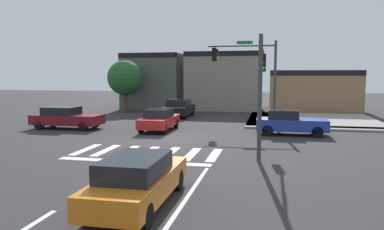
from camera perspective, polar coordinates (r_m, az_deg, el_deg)
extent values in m
plane|color=#302D30|center=(22.51, -3.06, -3.35)|extent=(120.00, 120.00, 0.00)
cube|color=silver|center=(19.52, -15.72, -5.02)|extent=(0.43, 2.86, 0.01)
cube|color=silver|center=(19.05, -12.84, -5.22)|extent=(0.43, 2.86, 0.01)
cube|color=silver|center=(18.63, -9.83, -5.40)|extent=(0.43, 2.86, 0.01)
cube|color=silver|center=(18.27, -6.69, -5.58)|extent=(0.43, 2.86, 0.01)
cube|color=silver|center=(17.97, -3.43, -5.75)|extent=(0.43, 2.86, 0.01)
cube|color=silver|center=(17.72, -0.06, -5.91)|extent=(0.43, 2.86, 0.01)
cube|color=silver|center=(17.54, 3.39, -6.05)|extent=(0.43, 2.86, 0.01)
cube|color=white|center=(16.43, -8.91, -6.94)|extent=(6.80, 0.50, 0.01)
cube|color=white|center=(13.76, -13.38, -9.61)|extent=(0.16, 2.00, 0.01)
cube|color=white|center=(10.46, -23.04, -15.02)|extent=(0.16, 2.00, 0.01)
cylinder|color=yellow|center=(14.18, -4.31, -8.99)|extent=(0.97, 0.97, 0.01)
cylinder|color=white|center=(14.24, -5.17, -8.91)|extent=(0.16, 0.16, 0.00)
cylinder|color=white|center=(14.12, -3.45, -9.03)|extent=(0.16, 0.16, 0.00)
cube|color=white|center=(14.18, -4.31, -8.97)|extent=(0.44, 0.04, 0.00)
cube|color=gray|center=(27.11, 18.67, -1.89)|extent=(10.00, 1.60, 0.15)
cube|color=gray|center=(31.68, 10.08, -0.56)|extent=(1.60, 10.00, 0.15)
cube|color=gray|center=(31.84, 17.65, -0.72)|extent=(10.00, 10.00, 0.15)
cube|color=#4C564C|center=(42.32, -5.57, 5.10)|extent=(6.20, 5.85, 5.97)
cube|color=black|center=(39.77, -6.79, 8.97)|extent=(6.20, 0.50, 0.50)
cube|color=gray|center=(41.09, 4.85, 5.13)|extent=(7.45, 6.65, 6.04)
cube|color=black|center=(38.05, 4.32, 9.24)|extent=(7.45, 0.50, 0.50)
cube|color=#93704C|center=(40.99, 17.77, 3.53)|extent=(8.68, 6.55, 4.13)
cube|color=black|center=(37.90, 18.33, 6.07)|extent=(8.68, 0.50, 0.50)
cylinder|color=#383A3D|center=(16.19, 10.21, 2.46)|extent=(0.18, 0.18, 5.38)
cylinder|color=#383A3D|center=(18.77, 10.56, 9.72)|extent=(0.12, 5.15, 0.12)
cube|color=black|center=(20.89, 10.67, 7.76)|extent=(0.32, 0.32, 0.95)
sphere|color=#470A0A|center=(20.73, 10.67, 8.59)|extent=(0.22, 0.22, 0.22)
sphere|color=#4C330C|center=(20.72, 10.66, 7.77)|extent=(0.22, 0.22, 0.22)
sphere|color=#1ED833|center=(20.71, 10.64, 6.96)|extent=(0.22, 0.22, 0.22)
cube|color=#197233|center=(18.53, 10.56, 10.45)|extent=(0.03, 1.10, 0.24)
cylinder|color=#383A3D|center=(26.88, 12.41, 4.53)|extent=(0.18, 0.18, 6.05)
cylinder|color=#383A3D|center=(27.02, 7.45, 10.32)|extent=(4.72, 0.12, 0.12)
cube|color=black|center=(27.20, 3.40, 9.12)|extent=(0.32, 0.32, 0.95)
sphere|color=#470A0A|center=(27.19, 3.77, 9.74)|extent=(0.22, 0.22, 0.22)
sphere|color=#4C330C|center=(27.18, 3.76, 9.12)|extent=(0.22, 0.22, 0.22)
sphere|color=#1ED833|center=(27.16, 3.76, 8.49)|extent=(0.22, 0.22, 0.22)
cube|color=#197233|center=(27.02, 7.97, 10.78)|extent=(1.10, 0.03, 0.24)
cube|color=black|center=(33.15, -1.92, 0.84)|extent=(1.95, 4.45, 0.68)
cube|color=black|center=(32.95, -1.99, 1.91)|extent=(1.71, 2.22, 0.58)
cylinder|color=black|center=(31.52, -1.05, 0.01)|extent=(0.22, 0.70, 0.70)
cylinder|color=black|center=(31.94, -4.07, 0.08)|extent=(0.22, 0.70, 0.70)
cylinder|color=black|center=(34.46, 0.07, 0.53)|extent=(0.22, 0.70, 0.70)
cylinder|color=black|center=(34.85, -2.71, 0.59)|extent=(0.22, 0.70, 0.70)
cube|color=maroon|center=(27.26, -18.30, -0.64)|extent=(4.75, 1.90, 0.66)
cube|color=black|center=(27.41, -19.10, 0.62)|extent=(2.24, 1.67, 0.54)
cylinder|color=black|center=(27.27, -14.45, -1.14)|extent=(0.70, 0.22, 0.70)
cylinder|color=black|center=(25.78, -16.10, -1.60)|extent=(0.70, 0.22, 0.70)
cylinder|color=black|center=(28.84, -20.22, -0.94)|extent=(0.70, 0.22, 0.70)
cylinder|color=black|center=(27.44, -22.08, -1.35)|extent=(0.70, 0.22, 0.70)
cube|color=orange|center=(10.98, -8.05, -10.28)|extent=(1.71, 4.74, 0.63)
cube|color=black|center=(10.57, -8.62, -7.67)|extent=(1.51, 2.38, 0.53)
cylinder|color=black|center=(12.76, -8.74, -9.27)|extent=(0.22, 0.65, 0.65)
cylinder|color=black|center=(12.33, -2.13, -9.75)|extent=(0.22, 0.65, 0.65)
cylinder|color=black|center=(9.95, -15.44, -13.90)|extent=(0.22, 0.65, 0.65)
cylinder|color=black|center=(9.39, -7.02, -14.95)|extent=(0.22, 0.65, 0.65)
cube|color=red|center=(25.10, -4.96, -0.98)|extent=(1.77, 4.21, 0.61)
cube|color=black|center=(24.96, -5.02, 0.31)|extent=(1.55, 2.00, 0.54)
cylinder|color=black|center=(23.56, -4.15, -2.10)|extent=(0.22, 0.68, 0.68)
cylinder|color=black|center=(24.02, -7.70, -1.98)|extent=(0.22, 0.68, 0.68)
cylinder|color=black|center=(26.30, -2.44, -1.23)|extent=(0.22, 0.68, 0.68)
cylinder|color=black|center=(26.72, -5.66, -1.14)|extent=(0.22, 0.68, 0.68)
cube|color=#23389E|center=(24.01, 14.81, -1.39)|extent=(4.24, 1.82, 0.69)
cube|color=black|center=(23.91, 13.59, 0.10)|extent=(1.81, 1.60, 0.54)
cylinder|color=black|center=(24.96, 18.01, -1.93)|extent=(0.68, 0.22, 0.68)
cylinder|color=black|center=(23.38, 18.42, -2.46)|extent=(0.68, 0.22, 0.68)
cylinder|color=black|center=(24.81, 11.37, -1.79)|extent=(0.68, 0.22, 0.68)
cylinder|color=black|center=(23.22, 11.33, -2.33)|extent=(0.68, 0.22, 0.68)
cylinder|color=#4C3823|center=(38.27, -10.03, 2.57)|extent=(0.36, 0.36, 2.80)
sphere|color=#235628|center=(38.20, -10.09, 5.56)|extent=(3.48, 3.48, 3.48)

